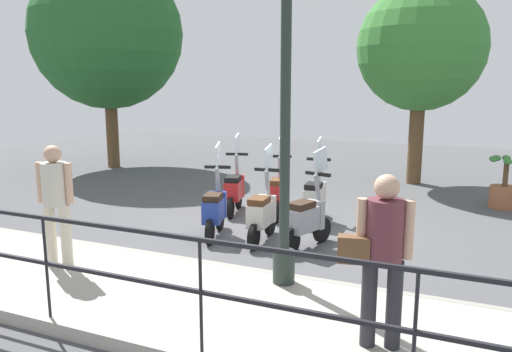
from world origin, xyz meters
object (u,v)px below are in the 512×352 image
object	(u,v)px
scooter_far_1	(278,192)
pedestrian_with_bag	(382,248)
lamp_post_near	(285,139)
pedestrian_distant	(56,197)
tree_distant	(421,48)
scooter_near_2	(215,209)
scooter_far_2	(235,189)
potted_palm	(505,187)
tree_large	(107,34)
scooter_far_0	(315,197)
scooter_near_1	(262,213)
scooter_near_0	(307,218)

from	to	relation	value
scooter_far_1	pedestrian_with_bag	bearing A→B (deg)	-164.59
lamp_post_near	pedestrian_distant	size ratio (longest dim) A/B	2.47
pedestrian_distant	scooter_far_1	bearing A→B (deg)	145.28
lamp_post_near	tree_distant	size ratio (longest dim) A/B	0.80
scooter_near_2	scooter_far_1	size ratio (longest dim) A/B	1.00
lamp_post_near	pedestrian_with_bag	bearing A→B (deg)	-129.06
scooter_far_1	scooter_far_2	world-z (taller)	same
pedestrian_distant	tree_distant	bearing A→B (deg)	143.82
pedestrian_distant	potted_palm	world-z (taller)	pedestrian_distant
tree_distant	tree_large	bearing A→B (deg)	96.53
pedestrian_with_bag	scooter_far_0	distance (m)	4.69
potted_palm	scooter_far_0	world-z (taller)	scooter_far_0
tree_distant	scooter_near_2	bearing A→B (deg)	157.47
pedestrian_distant	scooter_far_1	world-z (taller)	pedestrian_distant
scooter_near_2	scooter_far_1	bearing A→B (deg)	-34.02
lamp_post_near	tree_distant	bearing A→B (deg)	-4.91
scooter_near_1	scooter_far_2	xyz separation A→B (m)	(1.47, 1.20, 0.00)
scooter_near_0	scooter_near_2	distance (m)	1.57
scooter_far_0	scooter_far_1	size ratio (longest dim) A/B	1.00
scooter_near_1	scooter_near_2	xyz separation A→B (m)	(-0.07, 0.82, 0.00)
tree_distant	scooter_near_0	xyz separation A→B (m)	(-5.99, 0.94, -2.87)
pedestrian_with_bag	scooter_near_2	distance (m)	4.22
scooter_near_0	scooter_far_2	size ratio (longest dim) A/B	1.00
scooter_near_0	scooter_near_2	bearing A→B (deg)	109.61
pedestrian_distant	scooter_far_2	distance (m)	3.98
lamp_post_near	tree_large	size ratio (longest dim) A/B	0.64
scooter_near_0	tree_distant	bearing A→B (deg)	9.07
pedestrian_with_bag	scooter_near_2	bearing A→B (deg)	36.91
tree_distant	scooter_near_1	bearing A→B (deg)	164.21
tree_distant	potted_palm	bearing A→B (deg)	-134.70
lamp_post_near	scooter_near_0	bearing A→B (deg)	8.91
pedestrian_distant	scooter_near_1	distance (m)	3.10
potted_palm	scooter_far_2	distance (m)	5.49
pedestrian_distant	scooter_near_1	xyz separation A→B (m)	(2.41, -1.86, -0.60)
tree_large	scooter_far_1	distance (m)	8.28
tree_large	scooter_far_0	distance (m)	8.93
tree_distant	scooter_near_0	distance (m)	6.71
pedestrian_with_bag	tree_distant	xyz separation A→B (m)	(8.79, 0.63, 2.28)
pedestrian_distant	scooter_far_0	distance (m)	4.52
potted_palm	scooter_near_2	world-z (taller)	scooter_near_2
lamp_post_near	potted_palm	xyz separation A→B (m)	(5.78, -2.64, -1.43)
tree_large	lamp_post_near	bearing A→B (deg)	-130.03
lamp_post_near	tree_distant	xyz separation A→B (m)	(7.73, -0.66, 1.48)
pedestrian_distant	tree_large	world-z (taller)	tree_large
tree_large	tree_distant	size ratio (longest dim) A/B	1.25
pedestrian_with_bag	scooter_near_1	size ratio (longest dim) A/B	1.03
tree_large	scooter_near_2	distance (m)	8.69
pedestrian_with_bag	scooter_far_2	size ratio (longest dim) A/B	1.03
potted_palm	scooter_near_0	bearing A→B (deg)	144.17
scooter_far_1	tree_large	bearing A→B (deg)	47.11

